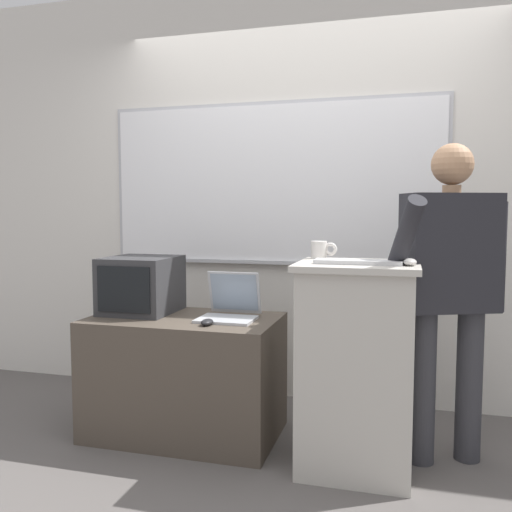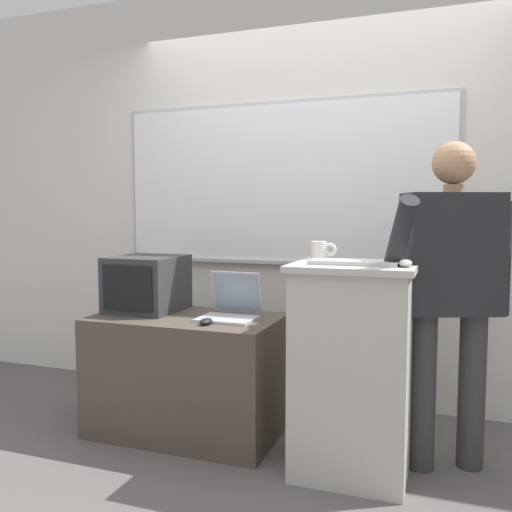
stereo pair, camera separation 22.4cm
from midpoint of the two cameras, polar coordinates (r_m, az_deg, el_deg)
The scene contains 11 objects.
ground_plane at distance 2.75m, azimuth 1.91°, elevation -23.12°, with size 30.00×30.00×0.00m, color #5B5654.
back_wall at distance 3.69m, azimuth 8.11°, elevation 6.72°, with size 6.40×0.17×2.82m.
lectern_podium at distance 2.76m, azimuth 12.51°, elevation -11.47°, with size 0.59×0.52×1.03m.
side_desk at distance 3.22m, azimuth -5.22°, elevation -12.30°, with size 1.06×0.62×0.68m.
person_presenter at distance 2.84m, azimuth 21.94°, elevation -2.58°, with size 0.63×0.66×1.62m.
laptop at distance 3.06m, azimuth -0.46°, elevation -5.22°, with size 0.31×0.31×0.26m.
wireless_keyboard at distance 2.59m, azimuth 12.65°, elevation -0.70°, with size 0.41×0.13×0.02m.
computer_mouse_by_laptop at distance 2.89m, azimuth -3.06°, elevation -6.91°, with size 0.06×0.10×0.03m.
computer_mouse_by_keyboard at distance 2.56m, azimuth 17.90°, elevation -0.73°, with size 0.06×0.10×0.03m.
crt_monitor at distance 3.31m, azimuth -9.52°, elevation -2.88°, with size 0.39×0.43×0.33m.
coffee_mug at distance 2.87m, azimuth 8.98°, elevation 0.62°, with size 0.14×0.08×0.09m.
Camera 2 is at (0.85, -2.27, 1.29)m, focal length 38.00 mm.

